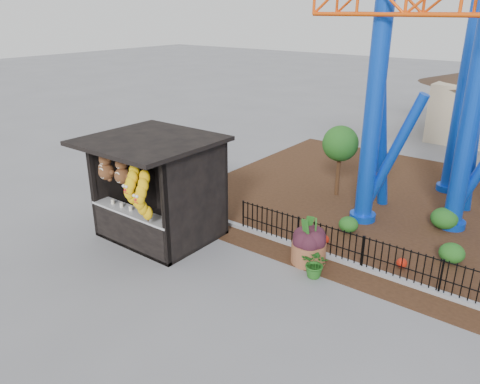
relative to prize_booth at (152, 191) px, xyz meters
The scene contains 9 objects.
ground 3.47m from the prize_booth, 16.88° to the right, with size 120.00×120.00×0.00m, color slate.
mulch_bed 10.07m from the prize_booth, 45.48° to the left, with size 18.00×12.00×0.02m, color #331E11.
curb 7.43m from the prize_booth, 16.72° to the left, with size 18.00×0.18×0.12m, color gray.
prize_booth is the anchor object (origin of this frame).
picket_fence 8.22m from the prize_booth, 14.90° to the left, with size 12.20×0.06×1.00m, color black, non-canonical shape.
terracotta_planter 4.86m from the prize_booth, 19.32° to the left, with size 0.95×0.95×0.60m, color brown.
planter_foliage 4.75m from the prize_booth, 19.32° to the left, with size 0.70×0.70×0.64m, color black.
potted_plant 5.20m from the prize_booth, 11.42° to the left, with size 0.71×0.62×0.79m, color #295D1B.
landscaping 9.32m from the prize_booth, 31.41° to the left, with size 7.55×3.82×0.67m.
Camera 1 is at (6.87, -7.69, 6.58)m, focal length 35.00 mm.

